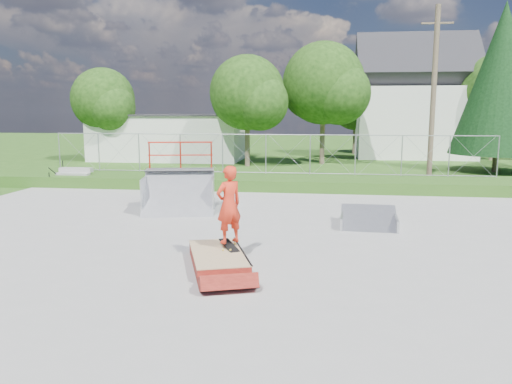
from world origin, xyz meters
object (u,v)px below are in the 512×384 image
quarter_pipe (179,179)px  grind_box (218,260)px  skater (229,208)px  flat_bank_ramp (369,219)px

quarter_pipe → grind_box: bearing=-77.1°
skater → quarter_pipe: bearing=-106.9°
quarter_pipe → flat_bank_ramp: bearing=-23.3°
quarter_pipe → flat_bank_ramp: 6.22m
flat_bank_ramp → skater: bearing=-127.8°
flat_bank_ramp → grind_box: bearing=-126.7°
grind_box → flat_bank_ramp: 5.53m
grind_box → skater: skater is taller
grind_box → quarter_pipe: 6.14m
grind_box → flat_bank_ramp: (3.54, 4.25, 0.08)m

